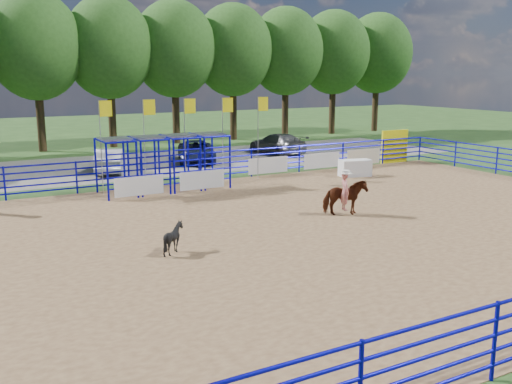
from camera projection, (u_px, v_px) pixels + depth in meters
The scene contains 12 objects.
ground at pixel (312, 228), 20.15m from camera, with size 120.00×120.00×0.00m, color #355923.
arena_dirt at pixel (312, 228), 20.15m from camera, with size 30.00×20.00×0.02m, color #94714A.
gravel_strip at pixel (154, 163), 34.71m from camera, with size 40.00×10.00×0.01m, color gray.
announcer_table at pixel (355, 168), 30.17m from camera, with size 1.64×0.77×0.88m, color white.
horse_and_rider at pixel (345, 193), 21.79m from camera, with size 1.78×1.23×2.48m.
calf at pixel (174, 238), 17.23m from camera, with size 0.76×0.85×0.94m, color black.
car_b at pixel (110, 160), 31.39m from camera, with size 1.40×4.01×1.32m, color #989AA0.
car_c at pixel (196, 152), 35.06m from camera, with size 2.14×4.65×1.29m, color #141933.
car_d at pixel (277, 144), 38.65m from camera, with size 1.93×4.75×1.38m, color #4F4F51.
perimeter_fence at pixel (312, 208), 20.00m from camera, with size 30.10×20.10×1.50m.
chute_assembly at pixel (171, 163), 26.56m from camera, with size 19.32×2.41×4.20m.
treeline at pixel (108, 43), 40.88m from camera, with size 56.40×6.40×11.24m.
Camera 1 is at (-11.16, -16.07, 5.37)m, focal length 40.00 mm.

